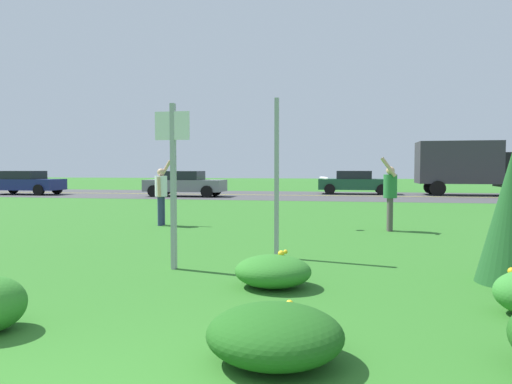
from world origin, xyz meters
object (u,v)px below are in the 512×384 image
object	(u,v)px
person_thrower_white_shirt	(161,191)
car_dark_green_center_right	(355,182)
sign_post_by_roadside	(277,178)
person_catcher_green_shirt	(390,192)
car_navy_leftmost	(25,182)
car_gray_center_left	(185,183)
frisbee_white	(324,178)
sign_post_near_path	(173,169)
box_truck_black	(473,165)

from	to	relation	value
person_thrower_white_shirt	car_dark_green_center_right	distance (m)	18.29
sign_post_by_roadside	person_catcher_green_shirt	xyz separation A→B (m)	(2.33, 4.09, -0.43)
car_navy_leftmost	car_gray_center_left	world-z (taller)	same
car_navy_leftmost	frisbee_white	bearing A→B (deg)	-34.66
sign_post_near_path	sign_post_by_roadside	bearing A→B (deg)	40.16
sign_post_by_roadside	person_thrower_white_shirt	world-z (taller)	sign_post_by_roadside
person_thrower_white_shirt	person_catcher_green_shirt	world-z (taller)	person_catcher_green_shirt
sign_post_by_roadside	car_dark_green_center_right	size ratio (longest dim) A/B	0.63
person_thrower_white_shirt	frisbee_white	bearing A→B (deg)	2.08
car_navy_leftmost	sign_post_near_path	bearing A→B (deg)	-48.01
sign_post_near_path	car_navy_leftmost	bearing A→B (deg)	131.99
frisbee_white	car_dark_green_center_right	distance (m)	17.27
sign_post_near_path	car_dark_green_center_right	bearing A→B (deg)	81.76
car_dark_green_center_right	person_thrower_white_shirt	bearing A→B (deg)	-108.11
sign_post_near_path	frisbee_white	xyz separation A→B (m)	(2.11, 5.51, -0.24)
person_catcher_green_shirt	car_gray_center_left	bearing A→B (deg)	127.64
car_navy_leftmost	person_thrower_white_shirt	bearing A→B (deg)	-42.68
sign_post_by_roadside	car_dark_green_center_right	distance (m)	21.58
car_navy_leftmost	car_gray_center_left	distance (m)	10.29
person_thrower_white_shirt	frisbee_white	distance (m)	4.53
car_gray_center_left	car_dark_green_center_right	size ratio (longest dim) A/B	1.00
car_gray_center_left	car_dark_green_center_right	bearing A→B (deg)	23.91
frisbee_white	car_gray_center_left	size ratio (longest dim) A/B	0.05
car_gray_center_left	car_navy_leftmost	bearing A→B (deg)	180.00
sign_post_near_path	car_gray_center_left	size ratio (longest dim) A/B	0.58
box_truck_black	person_catcher_green_shirt	bearing A→B (deg)	-110.14
car_gray_center_left	sign_post_near_path	bearing A→B (deg)	-71.07
person_thrower_white_shirt	car_navy_leftmost	world-z (taller)	person_thrower_white_shirt
person_thrower_white_shirt	car_navy_leftmost	xyz separation A→B (m)	(-14.22, 13.12, -0.22)
sign_post_near_path	car_gray_center_left	bearing A→B (deg)	108.93
car_dark_green_center_right	box_truck_black	world-z (taller)	box_truck_black
sign_post_near_path	sign_post_by_roadside	distance (m)	1.93
car_navy_leftmost	box_truck_black	distance (m)	27.15
person_catcher_green_shirt	person_thrower_white_shirt	bearing A→B (deg)	179.87
car_navy_leftmost	box_truck_black	bearing A→B (deg)	9.05
frisbee_white	box_truck_black	bearing A→B (deg)	64.90
sign_post_by_roadside	frisbee_white	distance (m)	4.32
sign_post_near_path	person_catcher_green_shirt	distance (m)	6.57
frisbee_white	person_thrower_white_shirt	bearing A→B (deg)	-177.92
person_catcher_green_shirt	frisbee_white	world-z (taller)	person_catcher_green_shirt
box_truck_black	car_gray_center_left	bearing A→B (deg)	-165.51
person_catcher_green_shirt	box_truck_black	size ratio (longest dim) A/B	0.28
sign_post_near_path	frisbee_white	world-z (taller)	sign_post_near_path
sign_post_near_path	car_dark_green_center_right	world-z (taller)	sign_post_near_path
frisbee_white	car_gray_center_left	bearing A→B (deg)	123.10
sign_post_near_path	car_dark_green_center_right	xyz separation A→B (m)	(3.29, 22.73, -0.84)
box_truck_black	car_dark_green_center_right	bearing A→B (deg)	180.00
sign_post_near_path	car_dark_green_center_right	distance (m)	22.98
box_truck_black	car_navy_leftmost	bearing A→B (deg)	-170.95
person_catcher_green_shirt	sign_post_by_roadside	bearing A→B (deg)	-119.64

